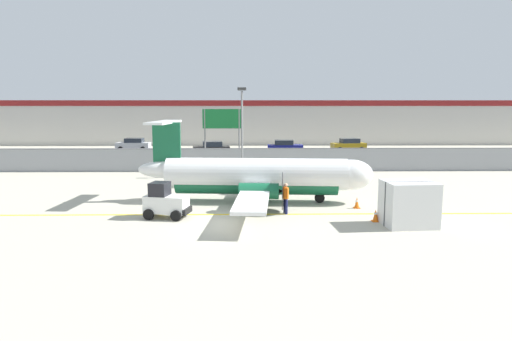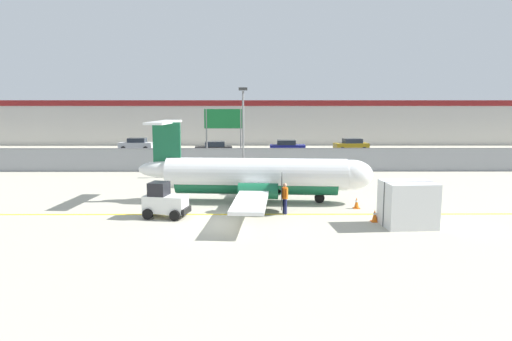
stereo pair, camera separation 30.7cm
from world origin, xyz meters
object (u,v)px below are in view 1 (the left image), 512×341
(parked_car_1, at_px, (211,148))
(parked_car_3, at_px, (349,145))
(baggage_tug, at_px, (165,202))
(parked_car_0, at_px, (134,144))
(cargo_container, at_px, (409,204))
(parked_car_2, at_px, (285,147))
(traffic_cone_near_right, at_px, (376,215))
(ground_crew_worker, at_px, (286,197))
(traffic_cone_near_left, at_px, (357,203))
(commuter_airplane, at_px, (260,176))
(highway_sign, at_px, (222,124))
(apron_light_pole, at_px, (242,125))

(parked_car_1, bearing_deg, parked_car_3, -171.83)
(baggage_tug, height_order, parked_car_0, baggage_tug)
(cargo_container, bearing_deg, parked_car_2, 91.89)
(traffic_cone_near_right, bearing_deg, ground_crew_worker, 159.01)
(traffic_cone_near_left, bearing_deg, parked_car_2, 93.75)
(commuter_airplane, height_order, parked_car_3, commuter_airplane)
(commuter_airplane, relative_size, baggage_tug, 6.40)
(baggage_tug, distance_m, highway_sign, 19.45)
(parked_car_2, bearing_deg, parked_car_3, 18.50)
(traffic_cone_near_right, distance_m, parked_car_0, 41.09)
(commuter_airplane, relative_size, ground_crew_worker, 9.46)
(parked_car_0, height_order, highway_sign, highway_sign)
(traffic_cone_near_left, distance_m, parked_car_1, 28.70)
(parked_car_0, distance_m, parked_car_2, 19.25)
(baggage_tug, bearing_deg, apron_light_pole, 86.50)
(commuter_airplane, relative_size, parked_car_2, 3.77)
(parked_car_3, height_order, apron_light_pole, apron_light_pole)
(parked_car_0, bearing_deg, parked_car_3, 178.76)
(parked_car_2, distance_m, parked_car_3, 8.54)
(traffic_cone_near_left, bearing_deg, parked_car_1, 111.46)
(cargo_container, distance_m, traffic_cone_near_right, 1.78)
(parked_car_1, bearing_deg, highway_sign, 93.92)
(commuter_airplane, xyz_separation_m, traffic_cone_near_left, (5.51, -1.77, -1.29))
(commuter_airplane, distance_m, highway_sign, 15.79)
(traffic_cone_near_left, distance_m, parked_car_2, 28.82)
(commuter_airplane, distance_m, traffic_cone_near_left, 5.93)
(commuter_airplane, xyz_separation_m, highway_sign, (-3.19, 15.25, 2.54))
(highway_sign, bearing_deg, apron_light_pole, -70.38)
(parked_car_1, bearing_deg, parked_car_2, -173.23)
(traffic_cone_near_right, xyz_separation_m, parked_car_1, (-10.74, 29.73, 0.58))
(ground_crew_worker, height_order, traffic_cone_near_right, ground_crew_worker)
(parked_car_0, height_order, parked_car_1, same)
(parked_car_3, bearing_deg, parked_car_2, 8.53)
(baggage_tug, relative_size, parked_car_0, 0.59)
(traffic_cone_near_left, height_order, apron_light_pole, apron_light_pole)
(ground_crew_worker, bearing_deg, parked_car_1, 84.18)
(parked_car_1, height_order, highway_sign, highway_sign)
(ground_crew_worker, height_order, highway_sign, highway_sign)
(baggage_tug, relative_size, parked_car_3, 0.57)
(traffic_cone_near_left, relative_size, parked_car_3, 0.15)
(commuter_airplane, bearing_deg, traffic_cone_near_right, -35.43)
(baggage_tug, xyz_separation_m, parked_car_1, (0.11, 28.75, 0.04))
(baggage_tug, bearing_deg, highway_sign, 96.57)
(traffic_cone_near_left, xyz_separation_m, apron_light_pole, (-6.76, 11.57, 3.99))
(traffic_cone_near_left, height_order, parked_car_3, parked_car_3)
(cargo_container, xyz_separation_m, traffic_cone_near_right, (-1.38, 0.81, -0.79))
(traffic_cone_near_left, bearing_deg, ground_crew_worker, -162.80)
(baggage_tug, bearing_deg, traffic_cone_near_right, 7.17)
(cargo_container, relative_size, traffic_cone_near_right, 3.97)
(ground_crew_worker, xyz_separation_m, highway_sign, (-4.48, 18.33, 3.19))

